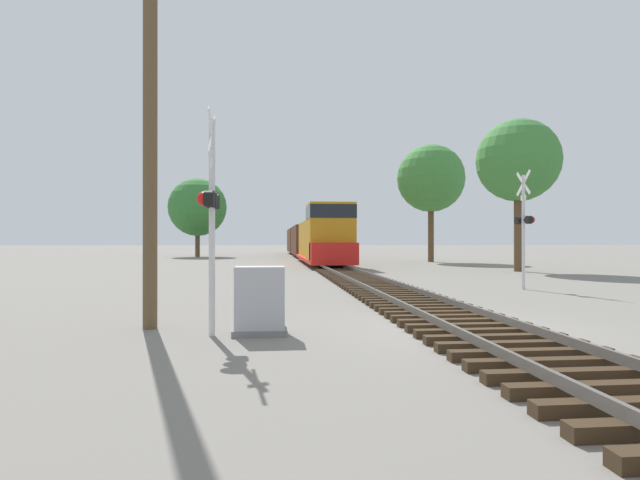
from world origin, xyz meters
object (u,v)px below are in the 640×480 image
object	(u,v)px
utility_pole	(150,113)
tree_deep_background	(198,207)
relay_cabinet	(260,301)
tree_far_right	(518,161)
freight_train	(308,241)
crossing_signal_near	(210,206)
tree_mid_background	(431,179)
crossing_signal_far	(524,223)

from	to	relation	value
utility_pole	tree_deep_background	distance (m)	48.00
relay_cabinet	utility_pole	distance (m)	4.53
utility_pole	tree_deep_background	world-z (taller)	tree_deep_background
utility_pole	tree_far_right	xyz separation A→B (m)	(17.20, 17.75, 2.12)
freight_train	crossing_signal_near	world-z (taller)	crossing_signal_near
freight_train	crossing_signal_near	xyz separation A→B (m)	(-5.13, -42.79, 0.63)
tree_mid_background	utility_pole	bearing A→B (deg)	-117.56
tree_far_right	tree_deep_background	size ratio (longest dim) A/B	1.01
crossing_signal_near	tree_mid_background	bearing A→B (deg)	156.49
crossing_signal_far	relay_cabinet	size ratio (longest dim) A/B	3.36
freight_train	relay_cabinet	world-z (taller)	freight_train
utility_pole	relay_cabinet	bearing A→B (deg)	-21.23
freight_train	tree_far_right	bearing A→B (deg)	-66.00
tree_far_right	tree_deep_background	xyz separation A→B (m)	(-23.02, 29.89, -0.91)
crossing_signal_far	tree_far_right	bearing A→B (deg)	-29.86
crossing_signal_near	relay_cabinet	size ratio (longest dim) A/B	3.25
crossing_signal_near	tree_far_right	world-z (taller)	tree_far_right
tree_deep_background	utility_pole	bearing A→B (deg)	-83.04
freight_train	utility_pole	distance (m)	42.44
crossing_signal_near	relay_cabinet	world-z (taller)	crossing_signal_near
utility_pole	tree_deep_background	size ratio (longest dim) A/B	0.96
freight_train	tree_deep_background	distance (m)	14.10
relay_cabinet	crossing_signal_near	bearing A→B (deg)	-177.40
relay_cabinet	utility_pole	size ratio (longest dim) A/B	0.15
freight_train	tree_mid_background	size ratio (longest dim) A/B	4.57
relay_cabinet	freight_train	bearing A→B (deg)	84.40
freight_train	crossing_signal_far	distance (m)	35.07
crossing_signal_far	tree_far_right	world-z (taller)	tree_far_right
crossing_signal_near	crossing_signal_far	world-z (taller)	crossing_signal_far
freight_train	crossing_signal_near	size ratio (longest dim) A/B	10.76
relay_cabinet	tree_deep_background	size ratio (longest dim) A/B	0.15
freight_train	utility_pole	world-z (taller)	utility_pole
freight_train	crossing_signal_near	distance (m)	43.10
utility_pole	freight_train	bearing A→B (deg)	81.22
tree_mid_background	relay_cabinet	bearing A→B (deg)	-113.59
freight_train	crossing_signal_far	world-z (taller)	crossing_signal_far
crossing_signal_near	utility_pole	world-z (taller)	utility_pole
tree_deep_background	freight_train	bearing A→B (deg)	-25.18
tree_mid_background	tree_deep_background	world-z (taller)	tree_mid_background
tree_deep_background	crossing_signal_far	bearing A→B (deg)	-66.22
freight_train	tree_mid_background	world-z (taller)	tree_mid_background
crossing_signal_near	tree_far_right	xyz separation A→B (m)	(15.86, 18.67, 4.10)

